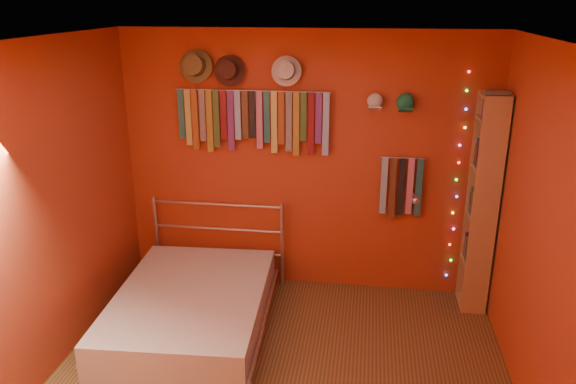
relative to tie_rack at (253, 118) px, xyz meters
The scene contains 15 objects.
back_wall 0.66m from the tie_rack, ahead, with size 3.50×0.02×2.50m, color maroon.
right_wall 2.84m from the tie_rack, 36.98° to the right, with size 0.02×3.50×2.50m, color maroon.
left_wall 2.15m from the tie_rack, 126.85° to the right, with size 0.02×3.50×2.50m, color maroon.
ceiling 1.93m from the tie_rack, 73.87° to the right, with size 3.50×3.50×0.02m, color white.
tie_rack is the anchor object (origin of this frame).
small_tie_rack 1.52m from the tie_rack, ahead, with size 0.40×0.03×0.60m.
fedora_olive 0.70m from the tie_rack, behind, with size 0.31×0.17×0.30m.
fedora_brown 0.48m from the tie_rack, behind, with size 0.28×0.15×0.28m.
fedora_white 0.54m from the tie_rack, ahead, with size 0.27×0.15×0.27m.
cap_white 1.13m from the tie_rack, ahead, with size 0.16×0.20×0.16m.
cap_green 1.39m from the tie_rack, ahead, with size 0.17×0.21×0.17m.
fairy_lights 1.97m from the tie_rack, ahead, with size 0.05×0.02×1.98m.
reading_lamp 1.66m from the tie_rack, ahead, with size 0.06×0.28×0.08m.
bookshelf 2.25m from the tie_rack, ahead, with size 0.25×0.34×2.00m.
bed 1.81m from the tie_rack, 111.10° to the right, with size 1.42×1.86×0.88m.
Camera 1 is at (0.59, -3.35, 2.76)m, focal length 35.00 mm.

